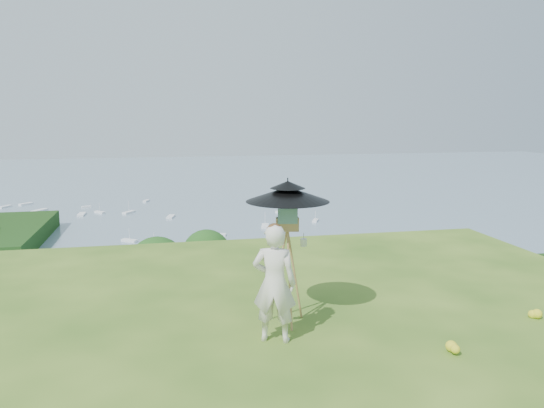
{
  "coord_description": "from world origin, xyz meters",
  "views": [
    {
      "loc": [
        -0.56,
        -4.85,
        2.87
      ],
      "look_at": [
        1.37,
        4.41,
        1.25
      ],
      "focal_mm": 35.0,
      "sensor_mm": 36.0,
      "label": 1
    }
  ],
  "objects": [
    {
      "name": "moored_boats",
      "position": [
        -12.5,
        161.0,
        -33.65
      ],
      "size": [
        140.0,
        140.0,
        0.7
      ],
      "primitive_type": null,
      "color": "white",
      "rests_on": "bay_water"
    },
    {
      "name": "field_easel",
      "position": [
        1.07,
        1.95,
        0.81
      ],
      "size": [
        0.71,
        0.71,
        1.62
      ],
      "primitive_type": null,
      "rotation": [
        0.0,
        0.0,
        -0.16
      ],
      "color": "#AC8548",
      "rests_on": "ground"
    },
    {
      "name": "ground",
      "position": [
        0.0,
        0.0,
        0.0
      ],
      "size": [
        14.0,
        14.0,
        0.0
      ],
      "primitive_type": "plane",
      "color": "#375F1B",
      "rests_on": "ground"
    },
    {
      "name": "bay_water",
      "position": [
        0.0,
        240.0,
        -34.0
      ],
      "size": [
        700.0,
        700.0,
        0.0
      ],
      "primitive_type": "plane",
      "color": "slate",
      "rests_on": "ground"
    },
    {
      "name": "harbor_town",
      "position": [
        0.0,
        75.0,
        -29.5
      ],
      "size": [
        110.0,
        22.0,
        5.0
      ],
      "primitive_type": null,
      "color": "silver",
      "rests_on": "shoreline_tier"
    },
    {
      "name": "painter_cap",
      "position": [
        0.77,
        1.41,
        1.48
      ],
      "size": [
        0.27,
        0.29,
        0.1
      ],
      "primitive_type": null,
      "rotation": [
        0.0,
        0.0,
        -0.39
      ],
      "color": "#DE7A85",
      "rests_on": "painter"
    },
    {
      "name": "sun_umbrella",
      "position": [
        1.08,
        1.98,
        1.68
      ],
      "size": [
        1.37,
        1.37,
        0.69
      ],
      "primitive_type": null,
      "rotation": [
        0.0,
        0.0,
        -0.25
      ],
      "color": "black",
      "rests_on": "field_easel"
    },
    {
      "name": "shoreline_tier",
      "position": [
        0.0,
        75.0,
        -36.0
      ],
      "size": [
        170.0,
        28.0,
        8.0
      ],
      "primitive_type": "cube",
      "color": "slate",
      "rests_on": "bay_water"
    },
    {
      "name": "slope_trees",
      "position": [
        0.0,
        35.0,
        -15.0
      ],
      "size": [
        110.0,
        50.0,
        6.0
      ],
      "primitive_type": null,
      "color": "#1B5419",
      "rests_on": "forest_slope"
    },
    {
      "name": "wildflowers",
      "position": [
        0.0,
        0.25,
        0.06
      ],
      "size": [
        10.0,
        10.5,
        0.12
      ],
      "primitive_type": null,
      "color": "yellow",
      "rests_on": "ground"
    },
    {
      "name": "painter",
      "position": [
        0.77,
        1.41,
        0.76
      ],
      "size": [
        0.65,
        0.53,
        1.52
      ],
      "primitive_type": "imported",
      "rotation": [
        0.0,
        0.0,
        2.79
      ],
      "color": "silver",
      "rests_on": "ground"
    }
  ]
}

